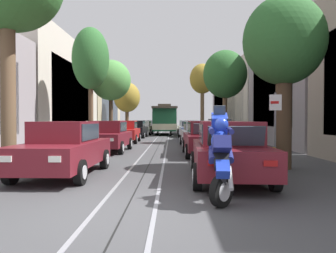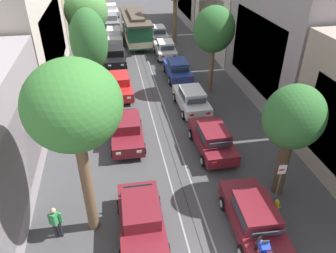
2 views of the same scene
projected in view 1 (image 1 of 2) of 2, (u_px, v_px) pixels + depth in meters
ground_plane at (161, 142)px, 23.63m from camera, size 160.00×160.00×0.00m
trolley_track_rails at (162, 140)px, 26.14m from camera, size 1.14×53.06×0.01m
building_facade_left at (56, 95)px, 27.99m from camera, size 4.81×44.76×8.44m
building_facade_right at (280, 94)px, 25.63m from camera, size 5.56×44.76×8.13m
parked_car_maroon_near_left at (65, 148)px, 9.28m from camera, size 2.04×4.38×1.58m
parked_car_maroon_second_left at (109, 136)px, 16.29m from camera, size 2.06×4.39×1.58m
parked_car_red_mid_left at (125, 131)px, 22.81m from camera, size 2.04×4.38×1.58m
parked_car_black_fourth_left at (136, 129)px, 29.31m from camera, size 2.09×4.40×1.58m
parked_car_white_fifth_left at (143, 127)px, 35.92m from camera, size 2.10×4.41×1.58m
parked_car_grey_sixth_left at (147, 126)px, 42.54m from camera, size 2.06×4.39×1.58m
parked_car_white_far_left at (151, 125)px, 48.69m from camera, size 2.10×4.40×1.58m
parked_car_maroon_near_right at (229, 151)px, 8.51m from camera, size 2.14×4.42×1.58m
parked_car_maroon_second_right at (205, 138)px, 14.44m from camera, size 2.03×4.37×1.58m
parked_car_white_mid_right at (197, 133)px, 19.51m from camera, size 2.08×4.40×1.58m
parked_car_blue_fourth_right at (193, 130)px, 25.09m from camera, size 2.03×4.37×1.58m
parked_car_white_fifth_right at (188, 129)px, 30.52m from camera, size 2.08×4.40×1.58m
parked_car_white_sixth_right at (186, 127)px, 35.97m from camera, size 2.13×4.42×1.58m
street_tree_kerb_left_second at (91, 59)px, 19.29m from camera, size 2.23×2.29×7.26m
street_tree_kerb_left_mid at (111, 81)px, 28.15m from camera, size 3.55×3.36×6.97m
street_tree_kerb_left_fourth at (127, 98)px, 36.92m from camera, size 3.05×3.28×6.03m
street_tree_kerb_right_near at (284, 44)px, 10.46m from camera, size 2.70×2.46×5.72m
street_tree_kerb_right_second at (225, 75)px, 22.09m from camera, size 3.05×2.60×6.50m
street_tree_kerb_right_mid at (202, 80)px, 34.25m from camera, size 2.74×2.83×7.72m
cable_car_trolley at (164, 120)px, 35.16m from camera, size 2.83×9.18×3.28m
motorcycle_with_rider at (220, 152)px, 6.20m from camera, size 0.58×1.78×1.92m
pedestrian_on_right_pavement at (87, 129)px, 26.60m from camera, size 0.55×0.40×1.55m
fire_hydrant at (273, 161)px, 9.19m from camera, size 0.40×0.22×0.84m
street_sign_post at (275, 123)px, 9.67m from camera, size 0.36×0.08×2.46m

